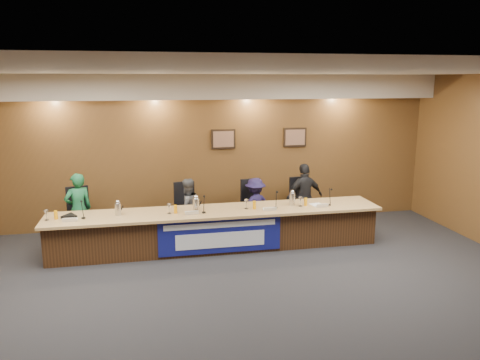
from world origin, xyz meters
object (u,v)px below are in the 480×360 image
Objects in this scene: office_chair_c at (254,209)px; office_chair_d at (302,206)px; panelist_a at (79,209)px; office_chair_b at (187,213)px; panelist_d at (304,197)px; carafe_left at (118,209)px; panelist_b at (187,208)px; office_chair_a at (80,219)px; carafe_mid at (196,205)px; carafe_right at (292,199)px; panelist_c at (255,206)px; speakerphone at (70,216)px; dais_body at (217,230)px; banner at (220,236)px.

office_chair_d is (1.05, 0.00, 0.00)m from office_chair_c.
office_chair_b is (2.05, 0.10, -0.22)m from panelist_a.
panelist_d is 3.79m from carafe_left.
panelist_a is at bearing -23.73° from panelist_b.
carafe_mid reaches higher than office_chair_a.
carafe_right is at bearing 147.26° from panelist_a.
panelist_c is 3.59× the size of speakerphone.
office_chair_d is at bearing 166.18° from panelist_c.
panelist_b is at bearing 157.54° from panelist_a.
carafe_mid is at bearing -0.94° from speakerphone.
panelist_a is 0.24m from office_chair_a.
panelist_b is 2.08m from carafe_right.
office_chair_a is at bearing 162.17° from dais_body.
banner reaches higher than office_chair_b.
dais_body reaches higher than office_chair_c.
panelist_d is (4.48, 0.00, 0.01)m from panelist_a.
carafe_left is at bearing -60.57° from office_chair_a.
panelist_a reaches higher than panelist_c.
carafe_left is (-1.76, 0.39, 0.48)m from banner.
banner is at bearing 19.59° from panelist_d.
dais_body is at bearing 5.22° from carafe_mid.
panelist_d is 5.84× the size of carafe_right.
office_chair_a is at bearing -20.93° from panelist_c.
carafe_mid is (0.10, -0.75, 0.27)m from panelist_b.
panelist_a reaches higher than carafe_left.
speakerphone is (-2.10, -0.71, 0.17)m from panelist_b.
carafe_mid is (-2.33, -0.75, 0.16)m from panelist_d.
office_chair_a is at bearing 175.17° from office_chair_d.
office_chair_a is at bearing 171.82° from office_chair_c.
panelist_a is 3.44m from panelist_c.
carafe_left is at bearing -179.09° from dais_body.
carafe_left is at bearing -172.06° from office_chair_d.
panelist_a is 2.90× the size of office_chair_b.
panelist_a is 2.90× the size of office_chair_d.
dais_body is 18.75× the size of speakerphone.
carafe_right is (-0.50, -0.72, 0.17)m from panelist_d.
dais_body is 24.83× the size of carafe_right.
office_chair_a is (-4.48, 0.10, -0.23)m from panelist_d.
carafe_left is (-3.71, -0.74, 0.15)m from panelist_d.
carafe_right reaches higher than speakerphone.
panelist_a is 4.05m from carafe_right.
banner is 1.86m from carafe_left.
office_chair_c is at bearing 33.45° from carafe_mid.
panelist_b is at bearing 113.06° from banner.
carafe_right is at bearing 0.80° from carafe_mid.
office_chair_a is (-2.05, 0.10, -0.12)m from panelist_b.
office_chair_a is at bearing 168.33° from carafe_right.
panelist_b is 2.50× the size of office_chair_c.
carafe_right reaches higher than banner.
carafe_mid is (0.10, -0.85, 0.39)m from office_chair_b.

